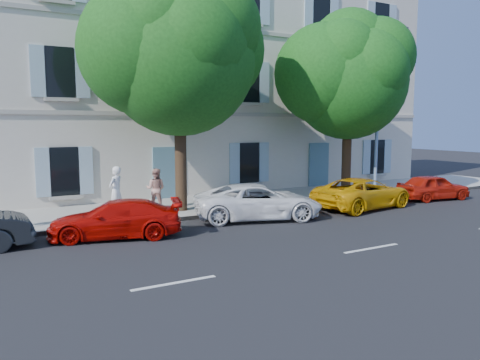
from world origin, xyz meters
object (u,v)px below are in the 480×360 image
pedestrian_b (156,189)px  car_yellow_supercar (363,193)px  car_red_coupe (116,219)px  street_lamp (380,103)px  tree_right (349,82)px  car_red_hatchback (433,187)px  tree_left (179,60)px  pedestrian_a (116,191)px  car_white_coupe (258,202)px

pedestrian_b → car_yellow_supercar: bearing=-166.9°
car_red_coupe → street_lamp: bearing=114.9°
tree_right → car_yellow_supercar: bearing=-117.1°
street_lamp → car_red_hatchback: bearing=-43.2°
tree_left → pedestrian_a: (-2.50, 0.25, -4.90)m
car_white_coupe → tree_right: 8.20m
car_yellow_supercar → pedestrian_b: bearing=59.0°
car_red_coupe → pedestrian_a: pedestrian_a is taller
car_red_coupe → tree_left: size_ratio=0.45×
car_red_coupe → pedestrian_b: bearing=160.5°
tree_right → street_lamp: tree_right is taller
tree_left → pedestrian_b: (-0.80, 0.71, -4.99)m
car_white_coupe → tree_right: bearing=-53.2°
car_red_coupe → car_yellow_supercar: size_ratio=0.87×
car_red_hatchback → tree_right: (-3.24, 2.38, 4.90)m
car_red_coupe → pedestrian_a: size_ratio=2.22×
tree_left → pedestrian_a: size_ratio=4.93×
tree_right → car_white_coupe: bearing=-160.7°
pedestrian_a → pedestrian_b: size_ratio=1.12×
car_yellow_supercar → pedestrian_a: size_ratio=2.54×
tree_left → pedestrian_b: size_ratio=5.53×
tree_right → pedestrian_a: tree_right is taller
car_red_hatchback → tree_left: size_ratio=0.39×
pedestrian_b → street_lamp: bearing=-152.5°
pedestrian_a → street_lamp: bearing=135.1°
car_red_coupe → tree_left: tree_left is taller
car_yellow_supercar → tree_right: bearing=-35.5°
car_white_coupe → pedestrian_a: pedestrian_a is taller
car_yellow_supercar → pedestrian_b: (-7.93, 3.30, 0.32)m
tree_left → tree_right: (8.37, -0.17, -0.46)m
street_lamp → tree_right: bearing=154.9°
car_yellow_supercar → street_lamp: (2.64, 1.77, 3.87)m
car_white_coupe → pedestrian_a: (-4.62, 2.61, 0.40)m
car_yellow_supercar → pedestrian_a: bearing=65.2°
car_white_coupe → car_yellow_supercar: 5.02m
tree_right → car_red_coupe: bearing=-168.1°
car_red_coupe → pedestrian_b: 4.16m
car_red_hatchback → tree_right: bearing=61.6°
car_red_hatchback → car_white_coupe: bearing=96.8°
pedestrian_a → pedestrian_b: pedestrian_a is taller
pedestrian_b → tree_left: bearing=174.1°
pedestrian_a → car_white_coupe: bearing=110.6°
car_yellow_supercar → street_lamp: bearing=-64.7°
tree_left → street_lamp: 9.91m
pedestrian_a → pedestrian_b: 1.77m
pedestrian_b → pedestrian_a: bearing=51.0°
car_white_coupe → car_red_hatchback: car_white_coupe is taller
car_yellow_supercar → tree_left: (-7.13, 2.59, 5.31)m
car_red_coupe → pedestrian_b: pedestrian_b is taller
car_white_coupe → tree_left: size_ratio=0.53×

